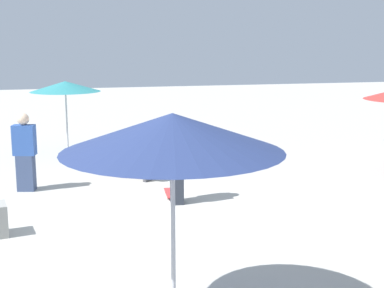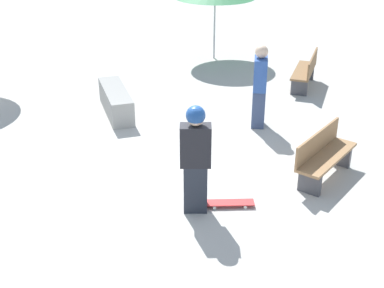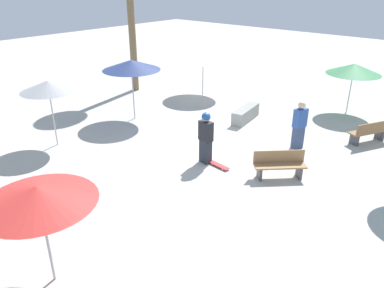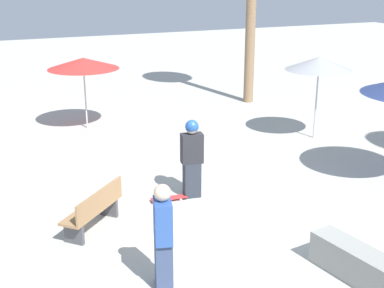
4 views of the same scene
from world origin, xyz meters
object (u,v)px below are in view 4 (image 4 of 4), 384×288
object	(u,v)px
bystander_watching	(163,237)
concrete_ledge	(361,266)
skateboard	(169,198)
shade_umbrella_grey	(319,64)
skater_main	(192,156)
bench_far	(94,209)
shade_umbrella_red	(83,63)

from	to	relation	value
bystander_watching	concrete_ledge	bearing A→B (deg)	84.17
skateboard	concrete_ledge	bearing A→B (deg)	118.80
skateboard	shade_umbrella_grey	xyz separation A→B (m)	(-2.54, 5.60, 2.18)
concrete_ledge	shade_umbrella_grey	distance (m)	7.99
skater_main	skateboard	bearing A→B (deg)	10.26
skater_main	concrete_ledge	world-z (taller)	skater_main
bench_far	shade_umbrella_red	bearing A→B (deg)	33.98
skateboard	bench_far	world-z (taller)	bench_far
concrete_ledge	skater_main	bearing A→B (deg)	-164.11
skateboard	shade_umbrella_red	world-z (taller)	shade_umbrella_red
concrete_ledge	shade_umbrella_grey	size ratio (longest dim) A/B	0.78
bench_far	concrete_ledge	bearing A→B (deg)	-89.19
shade_umbrella_grey	shade_umbrella_red	world-z (taller)	shade_umbrella_grey
skater_main	concrete_ledge	bearing A→B (deg)	113.87
bench_far	shade_umbrella_grey	distance (m)	8.28
skater_main	shade_umbrella_red	world-z (taller)	shade_umbrella_red
skater_main	bystander_watching	world-z (taller)	skater_main
concrete_ledge	shade_umbrella_red	bearing A→B (deg)	-168.10
shade_umbrella_grey	bystander_watching	size ratio (longest dim) A/B	1.37
shade_umbrella_grey	shade_umbrella_red	xyz separation A→B (m)	(-3.66, -6.04, -0.17)
skateboard	bench_far	xyz separation A→B (m)	(0.69, -1.80, 0.37)
skater_main	concrete_ledge	distance (m)	4.42
shade_umbrella_red	bystander_watching	xyz separation A→B (m)	(9.25, -0.80, -1.18)
shade_umbrella_grey	concrete_ledge	bearing A→B (deg)	-29.80
bystander_watching	skater_main	bearing A→B (deg)	164.56
concrete_ledge	bench_far	distance (m)	4.98
skateboard	bystander_watching	bearing A→B (deg)	73.94
skateboard	shade_umbrella_red	xyz separation A→B (m)	(-6.20, -0.43, 2.01)
skater_main	bystander_watching	distance (m)	3.56
bystander_watching	shade_umbrella_red	bearing A→B (deg)	-170.08
skater_main	shade_umbrella_grey	bearing A→B (deg)	-145.49
concrete_ledge	bench_far	bearing A→B (deg)	-134.41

